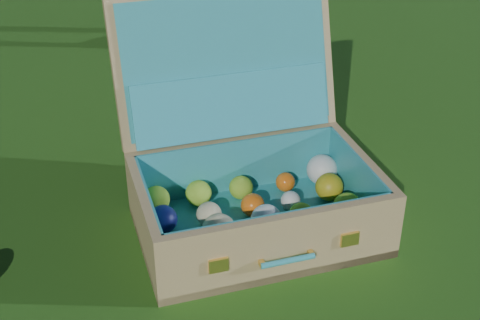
{
  "coord_description": "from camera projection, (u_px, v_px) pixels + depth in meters",
  "views": [
    {
      "loc": [
        -0.86,
        -1.24,
        0.96
      ],
      "look_at": [
        -0.12,
        -0.12,
        0.17
      ],
      "focal_mm": 50.0,
      "sensor_mm": 36.0,
      "label": 1
    }
  ],
  "objects": [
    {
      "name": "ground",
      "position": [
        252.0,
        181.0,
        1.79
      ],
      "size": [
        60.0,
        60.0,
        0.0
      ],
      "primitive_type": "plane",
      "color": "#215114",
      "rests_on": "ground"
    },
    {
      "name": "suitcase",
      "position": [
        247.0,
        163.0,
        1.59
      ],
      "size": [
        0.67,
        0.65,
        0.51
      ],
      "rotation": [
        0.0,
        0.0,
        -0.28
      ],
      "color": "tan",
      "rests_on": "ground"
    }
  ]
}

